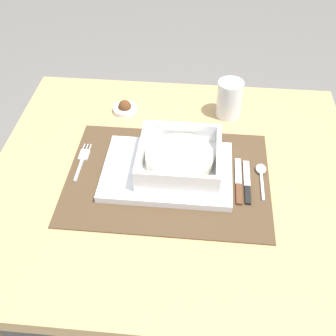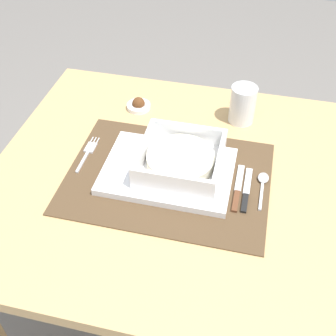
{
  "view_description": "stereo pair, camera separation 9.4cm",
  "coord_description": "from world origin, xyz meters",
  "px_view_note": "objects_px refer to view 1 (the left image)",
  "views": [
    {
      "loc": [
        0.06,
        -0.69,
        1.42
      ],
      "look_at": [
        -0.01,
        -0.01,
        0.77
      ],
      "focal_mm": 46.29,
      "sensor_mm": 36.0,
      "label": 1
    },
    {
      "loc": [
        0.15,
        -0.68,
        1.42
      ],
      "look_at": [
        -0.01,
        -0.01,
        0.77
      ],
      "focal_mm": 46.29,
      "sensor_mm": 36.0,
      "label": 2
    }
  ],
  "objects_px": {
    "dining_table": "(172,209)",
    "drinking_glass": "(229,101)",
    "fork": "(83,159)",
    "spoon": "(261,172)",
    "butter_knife": "(247,184)",
    "porridge_bowl": "(180,159)",
    "bread_knife": "(239,183)",
    "condiment_saucer": "(125,108)"
  },
  "relations": [
    {
      "from": "dining_table",
      "to": "drinking_glass",
      "type": "xyz_separation_m",
      "value": [
        0.12,
        0.24,
        0.16
      ]
    },
    {
      "from": "fork",
      "to": "spoon",
      "type": "relative_size",
      "value": 1.15
    },
    {
      "from": "dining_table",
      "to": "butter_knife",
      "type": "relative_size",
      "value": 6.24
    },
    {
      "from": "porridge_bowl",
      "to": "spoon",
      "type": "height_order",
      "value": "porridge_bowl"
    },
    {
      "from": "butter_knife",
      "to": "drinking_glass",
      "type": "distance_m",
      "value": 0.27
    },
    {
      "from": "butter_knife",
      "to": "bread_knife",
      "type": "height_order",
      "value": "same"
    },
    {
      "from": "condiment_saucer",
      "to": "spoon",
      "type": "bearing_deg",
      "value": -31.51
    },
    {
      "from": "butter_knife",
      "to": "drinking_glass",
      "type": "bearing_deg",
      "value": 98.14
    },
    {
      "from": "dining_table",
      "to": "condiment_saucer",
      "type": "bearing_deg",
      "value": 122.58
    },
    {
      "from": "spoon",
      "to": "porridge_bowl",
      "type": "bearing_deg",
      "value": -179.4
    },
    {
      "from": "porridge_bowl",
      "to": "fork",
      "type": "relative_size",
      "value": 1.42
    },
    {
      "from": "bread_knife",
      "to": "condiment_saucer",
      "type": "xyz_separation_m",
      "value": [
        -0.29,
        0.25,
        0.0
      ]
    },
    {
      "from": "butter_knife",
      "to": "dining_table",
      "type": "bearing_deg",
      "value": 172.1
    },
    {
      "from": "spoon",
      "to": "butter_knife",
      "type": "bearing_deg",
      "value": -131.54
    },
    {
      "from": "dining_table",
      "to": "butter_knife",
      "type": "xyz_separation_m",
      "value": [
        0.17,
        -0.02,
        0.12
      ]
    },
    {
      "from": "butter_knife",
      "to": "drinking_glass",
      "type": "relative_size",
      "value": 1.35
    },
    {
      "from": "spoon",
      "to": "drinking_glass",
      "type": "xyz_separation_m",
      "value": [
        -0.07,
        0.22,
        0.04
      ]
    },
    {
      "from": "spoon",
      "to": "butter_knife",
      "type": "distance_m",
      "value": 0.05
    },
    {
      "from": "fork",
      "to": "butter_knife",
      "type": "height_order",
      "value": "butter_knife"
    },
    {
      "from": "dining_table",
      "to": "porridge_bowl",
      "type": "xyz_separation_m",
      "value": [
        0.01,
        0.01,
        0.16
      ]
    },
    {
      "from": "spoon",
      "to": "drinking_glass",
      "type": "relative_size",
      "value": 1.12
    },
    {
      "from": "dining_table",
      "to": "fork",
      "type": "distance_m",
      "value": 0.25
    },
    {
      "from": "fork",
      "to": "spoon",
      "type": "distance_m",
      "value": 0.41
    },
    {
      "from": "porridge_bowl",
      "to": "butter_knife",
      "type": "distance_m",
      "value": 0.16
    },
    {
      "from": "butter_knife",
      "to": "fork",
      "type": "bearing_deg",
      "value": 172.0
    },
    {
      "from": "fork",
      "to": "bread_knife",
      "type": "distance_m",
      "value": 0.36
    },
    {
      "from": "drinking_glass",
      "to": "condiment_saucer",
      "type": "relative_size",
      "value": 1.57
    },
    {
      "from": "spoon",
      "to": "fork",
      "type": "bearing_deg",
      "value": 176.79
    },
    {
      "from": "condiment_saucer",
      "to": "dining_table",
      "type": "bearing_deg",
      "value": -57.42
    },
    {
      "from": "dining_table",
      "to": "butter_knife",
      "type": "bearing_deg",
      "value": -7.11
    },
    {
      "from": "condiment_saucer",
      "to": "porridge_bowl",
      "type": "bearing_deg",
      "value": -53.75
    },
    {
      "from": "spoon",
      "to": "drinking_glass",
      "type": "distance_m",
      "value": 0.24
    },
    {
      "from": "bread_knife",
      "to": "condiment_saucer",
      "type": "bearing_deg",
      "value": 139.02
    },
    {
      "from": "bread_knife",
      "to": "drinking_glass",
      "type": "distance_m",
      "value": 0.26
    },
    {
      "from": "drinking_glass",
      "to": "porridge_bowl",
      "type": "bearing_deg",
      "value": -115.67
    },
    {
      "from": "bread_knife",
      "to": "condiment_saucer",
      "type": "relative_size",
      "value": 2.26
    },
    {
      "from": "porridge_bowl",
      "to": "drinking_glass",
      "type": "relative_size",
      "value": 1.82
    },
    {
      "from": "fork",
      "to": "bread_knife",
      "type": "relative_size",
      "value": 0.89
    },
    {
      "from": "porridge_bowl",
      "to": "butter_knife",
      "type": "bearing_deg",
      "value": -11.52
    },
    {
      "from": "butter_knife",
      "to": "condiment_saucer",
      "type": "height_order",
      "value": "condiment_saucer"
    },
    {
      "from": "fork",
      "to": "dining_table",
      "type": "bearing_deg",
      "value": -5.41
    },
    {
      "from": "drinking_glass",
      "to": "condiment_saucer",
      "type": "bearing_deg",
      "value": -177.9
    }
  ]
}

